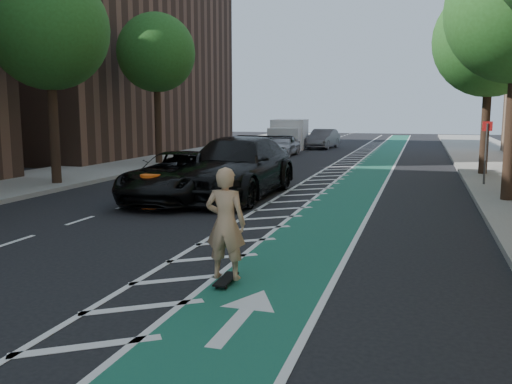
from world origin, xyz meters
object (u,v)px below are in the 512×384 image
at_px(suv_far, 236,167).
at_px(barrel_a, 151,193).
at_px(skateboarder, 226,223).
at_px(suv_near, 179,176).

xyz_separation_m(suv_far, barrel_a, (-1.57, -3.05, -0.50)).
relative_size(skateboarder, suv_near, 0.33).
xyz_separation_m(skateboarder, suv_near, (-4.42, 7.66, -0.26)).
bearing_deg(skateboarder, suv_near, -62.34).
bearing_deg(skateboarder, suv_far, -74.15).
relative_size(suv_near, suv_far, 0.82).
distance_m(skateboarder, suv_far, 9.38).
bearing_deg(suv_near, skateboarder, -64.48).
height_order(skateboarder, suv_near, skateboarder).
xyz_separation_m(suv_near, suv_far, (1.50, 1.25, 0.21)).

